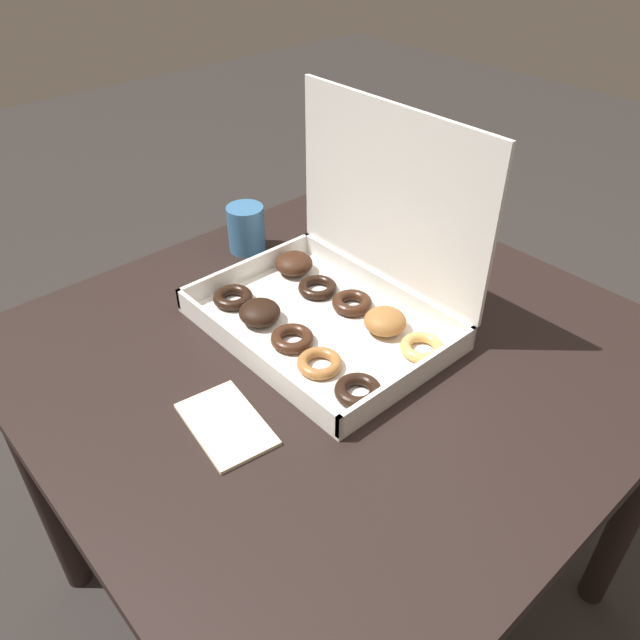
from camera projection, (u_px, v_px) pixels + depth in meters
ground_plane at (333, 585)px, 1.47m from camera, size 8.00×8.00×0.00m
dining_table at (337, 391)px, 1.09m from camera, size 0.93×0.97×0.73m
donut_box at (340, 284)px, 1.05m from camera, size 0.42×0.31×0.35m
coffee_mug at (246, 228)px, 1.25m from camera, size 0.07×0.07×0.09m
paper_napkin at (226, 424)px, 0.88m from camera, size 0.16×0.11×0.01m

